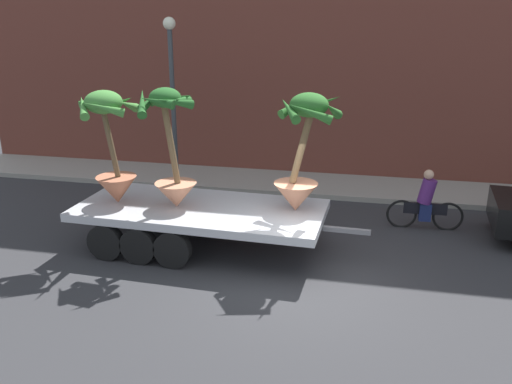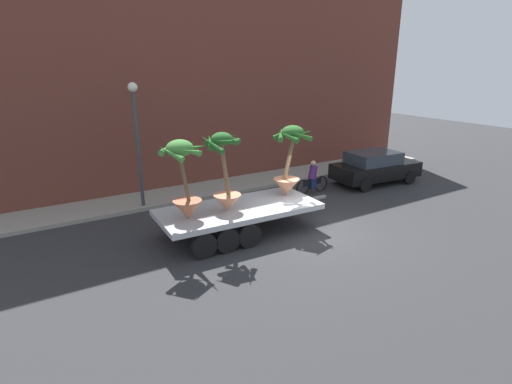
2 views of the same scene
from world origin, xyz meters
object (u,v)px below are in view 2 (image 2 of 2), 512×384
at_px(potted_palm_rear, 184,180).
at_px(parked_car, 375,167).
at_px(potted_palm_middle, 289,162).
at_px(flatbed_trailer, 233,214).
at_px(street_lamp, 136,129).
at_px(cyclist, 313,179).
at_px(potted_palm_front, 225,174).

bearing_deg(potted_palm_rear, parked_car, 10.64).
relative_size(potted_palm_middle, parked_car, 0.58).
xyz_separation_m(flatbed_trailer, street_lamp, (-1.87, 4.15, 2.47)).
height_order(potted_palm_rear, parked_car, potted_palm_rear).
bearing_deg(parked_car, cyclist, 173.97).
relative_size(cyclist, street_lamp, 0.38).
distance_m(potted_palm_rear, parked_car, 10.85).
xyz_separation_m(potted_palm_front, cyclist, (5.61, 2.36, -1.58)).
distance_m(potted_palm_middle, parked_car, 6.74).
bearing_deg(potted_palm_front, parked_car, 12.18).
relative_size(potted_palm_middle, street_lamp, 0.53).
bearing_deg(cyclist, potted_palm_middle, -144.25).
xyz_separation_m(potted_palm_rear, street_lamp, (-0.16, 4.30, 0.96)).
relative_size(potted_palm_rear, cyclist, 1.38).
xyz_separation_m(potted_palm_middle, cyclist, (2.82, 2.03, -1.56)).
bearing_deg(potted_palm_middle, street_lamp, 137.60).
distance_m(flatbed_trailer, potted_palm_front, 1.52).
bearing_deg(potted_palm_front, potted_palm_middle, 6.65).
relative_size(flatbed_trailer, street_lamp, 1.35).
distance_m(potted_palm_middle, potted_palm_front, 2.81).
bearing_deg(potted_palm_middle, potted_palm_rear, -175.47).
distance_m(potted_palm_front, street_lamp, 4.67).
height_order(potted_palm_front, parked_car, potted_palm_front).
xyz_separation_m(potted_palm_rear, potted_palm_middle, (4.18, 0.33, -0.04)).
height_order(parked_car, street_lamp, street_lamp).
bearing_deg(potted_palm_middle, flatbed_trailer, -175.75).
distance_m(cyclist, parked_car, 3.59).
height_order(cyclist, street_lamp, street_lamp).
xyz_separation_m(parked_car, street_lamp, (-10.73, 2.31, 2.40)).
distance_m(potted_palm_middle, cyclist, 3.81).
xyz_separation_m(potted_palm_front, parked_car, (9.18, 1.98, -1.42)).
xyz_separation_m(flatbed_trailer, cyclist, (5.29, 2.21, -0.09)).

